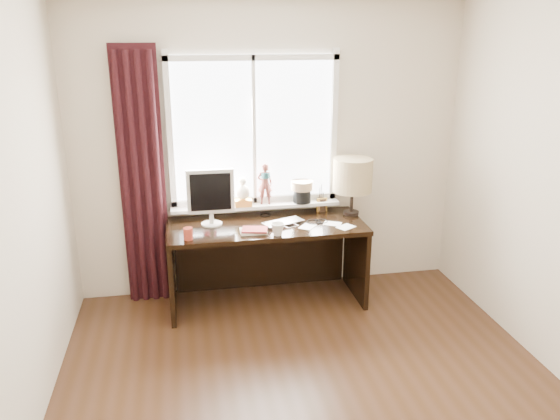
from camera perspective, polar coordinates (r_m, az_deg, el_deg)
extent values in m
cube|color=beige|center=(4.93, -1.03, 6.07)|extent=(3.50, 0.00, 2.60)
imported|color=silver|center=(4.71, 0.35, -1.33)|extent=(0.42, 0.35, 0.03)
imported|color=white|center=(4.45, -0.25, -1.98)|extent=(0.14, 0.13, 0.11)
cylinder|color=#A13120|center=(4.42, -9.58, -2.46)|extent=(0.07, 0.07, 0.10)
cube|color=white|center=(4.86, -2.77, 8.26)|extent=(1.40, 0.02, 1.30)
cube|color=silver|center=(4.98, -2.62, 1.11)|extent=(1.50, 0.05, 0.05)
cube|color=silver|center=(4.76, -2.85, 15.63)|extent=(1.50, 0.05, 0.05)
cube|color=silver|center=(4.79, -11.43, 7.77)|extent=(0.05, 0.05, 1.40)
cube|color=silver|center=(4.98, 5.65, 8.45)|extent=(0.05, 0.05, 1.40)
cube|color=silver|center=(4.83, -2.73, 8.21)|extent=(0.03, 0.05, 1.30)
cube|color=silver|center=(4.95, -2.54, 0.50)|extent=(1.52, 0.18, 0.03)
cylinder|color=maroon|center=(4.86, -7.51, 1.60)|extent=(0.13, 0.13, 0.23)
cube|color=gold|center=(4.89, -3.89, 0.81)|extent=(0.15, 0.12, 0.06)
sphere|color=beige|center=(4.86, -3.91, 1.87)|extent=(0.13, 0.13, 0.13)
sphere|color=beige|center=(4.83, -3.94, 3.01)|extent=(0.07, 0.07, 0.07)
imported|color=brown|center=(4.89, -1.53, 2.77)|extent=(0.14, 0.10, 0.38)
cylinder|color=#1E4C51|center=(4.86, -1.52, 3.68)|extent=(0.09, 0.09, 0.05)
cylinder|color=black|center=(4.97, 2.31, 1.49)|extent=(0.16, 0.16, 0.12)
cylinder|color=#8C6B4C|center=(4.94, 2.32, 2.60)|extent=(0.20, 0.20, 0.08)
cube|color=black|center=(4.84, -14.17, 3.13)|extent=(0.38, 0.05, 2.25)
cylinder|color=black|center=(4.83, -15.83, 2.64)|extent=(0.06, 0.06, 2.20)
cylinder|color=black|center=(4.82, -14.77, 2.70)|extent=(0.06, 0.06, 2.20)
cylinder|color=black|center=(4.81, -13.70, 2.77)|extent=(0.06, 0.06, 2.20)
cylinder|color=black|center=(4.81, -12.63, 2.83)|extent=(0.06, 0.06, 2.20)
cube|color=black|center=(4.73, -1.44, -1.70)|extent=(1.70, 0.70, 0.04)
cube|color=black|center=(4.82, -11.25, -6.48)|extent=(0.04, 0.64, 0.71)
cube|color=black|center=(5.05, 7.97, -5.09)|extent=(0.04, 0.64, 0.71)
cube|color=black|center=(5.17, -2.00, -4.35)|extent=(1.60, 0.03, 0.71)
cylinder|color=beige|center=(4.74, -7.14, -1.45)|extent=(0.18, 0.18, 0.01)
cylinder|color=beige|center=(4.72, -7.17, -0.79)|extent=(0.04, 0.04, 0.10)
cube|color=beige|center=(4.64, -7.28, 1.95)|extent=(0.40, 0.04, 0.38)
cube|color=black|center=(4.62, -7.26, 1.86)|extent=(0.34, 0.01, 0.32)
cube|color=beige|center=(4.54, -2.80, -2.22)|extent=(0.23, 0.17, 0.02)
cube|color=maroon|center=(4.52, -2.66, -2.06)|extent=(0.24, 0.19, 0.01)
cylinder|color=black|center=(5.05, 4.34, 0.56)|extent=(0.09, 0.09, 0.12)
cylinder|color=black|center=(5.04, 4.16, 1.13)|extent=(0.01, 0.01, 0.22)
cylinder|color=black|center=(5.04, 4.51, 0.92)|extent=(0.01, 0.01, 0.19)
cylinder|color=black|center=(5.05, 4.32, 1.32)|extent=(0.01, 0.01, 0.25)
cylinder|color=black|center=(5.06, 4.51, 0.88)|extent=(0.01, 0.01, 0.17)
cube|color=gold|center=(5.03, 4.40, 0.55)|extent=(0.10, 0.03, 0.13)
cube|color=#996633|center=(5.02, 4.44, 0.51)|extent=(0.07, 0.02, 0.10)
cylinder|color=black|center=(5.00, 7.44, -0.29)|extent=(0.14, 0.14, 0.03)
cylinder|color=black|center=(4.96, 7.50, 1.08)|extent=(0.03, 0.03, 0.22)
cylinder|color=tan|center=(4.90, 7.61, 3.65)|extent=(0.35, 0.35, 0.30)
cube|color=white|center=(4.68, 6.90, -1.77)|extent=(0.19, 0.17, 0.00)
cube|color=white|center=(4.74, 5.50, -1.43)|extent=(0.18, 0.17, 0.00)
cube|color=white|center=(4.66, 2.91, -1.73)|extent=(0.18, 0.19, 0.00)
torus|color=black|center=(4.76, 3.52, -1.26)|extent=(0.16, 0.16, 0.01)
torus|color=black|center=(4.79, 4.36, -1.18)|extent=(0.12, 0.12, 0.01)
torus|color=black|center=(4.94, -1.55, -0.48)|extent=(0.13, 0.13, 0.01)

